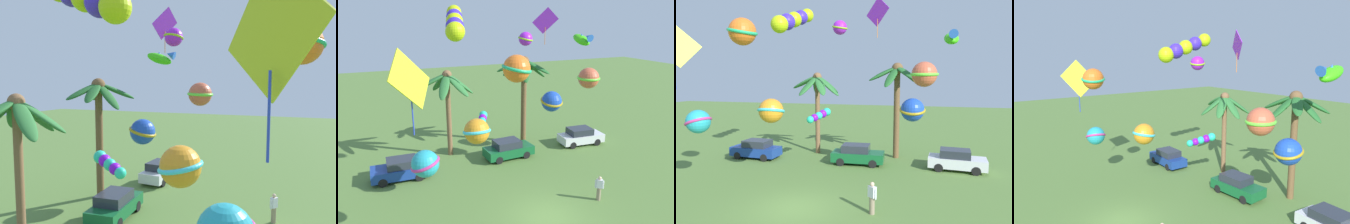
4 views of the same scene
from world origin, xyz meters
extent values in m
plane|color=#567A38|center=(0.00, 0.00, 0.00)|extent=(120.00, 120.00, 0.00)
cylinder|color=brown|center=(-2.70, 11.13, 3.32)|extent=(0.40, 0.40, 6.64)
ellipsoid|color=#2D7033|center=(-1.71, 10.98, 5.90)|extent=(2.29, 1.06, 1.92)
ellipsoid|color=#2D7033|center=(-2.03, 11.94, 5.97)|extent=(2.03, 2.23, 1.79)
ellipsoid|color=#2D7033|center=(-3.05, 12.08, 5.92)|extent=(1.45, 2.34, 1.89)
ellipsoid|color=#2D7033|center=(-3.88, 11.28, 6.19)|extent=(2.58, 1.04, 1.38)
ellipsoid|color=#2D7033|center=(-3.15, 10.21, 5.93)|extent=(1.65, 2.33, 1.87)
ellipsoid|color=#2D7033|center=(-2.14, 10.25, 5.95)|extent=(1.85, 2.31, 1.82)
sphere|color=brown|center=(-2.70, 11.13, 6.64)|extent=(0.76, 0.76, 0.76)
cylinder|color=brown|center=(4.06, 11.25, 3.66)|extent=(0.47, 0.47, 7.32)
ellipsoid|color=#236028|center=(5.05, 11.21, 6.65)|extent=(2.19, 0.79, 1.82)
ellipsoid|color=#236028|center=(4.90, 11.99, 6.85)|extent=(2.26, 2.11, 1.45)
ellipsoid|color=#236028|center=(3.87, 12.38, 6.90)|extent=(1.09, 2.50, 1.36)
ellipsoid|color=#236028|center=(2.96, 11.66, 6.95)|extent=(2.55, 1.51, 1.25)
ellipsoid|color=#236028|center=(2.96, 10.95, 6.88)|extent=(2.51, 1.33, 1.38)
ellipsoid|color=#236028|center=(3.70, 10.33, 6.65)|extent=(1.44, 2.28, 1.82)
ellipsoid|color=#236028|center=(4.78, 10.34, 6.94)|extent=(2.07, 2.36, 1.28)
sphere|color=brown|center=(4.06, 11.25, 7.32)|extent=(0.90, 0.90, 0.90)
cube|color=#145B2D|center=(1.43, 8.59, 0.60)|extent=(3.98, 1.90, 0.70)
cube|color=#282D38|center=(1.28, 8.58, 1.23)|extent=(2.10, 1.60, 0.56)
cylinder|color=black|center=(2.60, 9.43, 0.30)|extent=(0.61, 0.21, 0.60)
cylinder|color=black|center=(2.68, 7.87, 0.30)|extent=(0.61, 0.21, 0.60)
cylinder|color=black|center=(0.19, 9.31, 0.30)|extent=(0.61, 0.21, 0.60)
cylinder|color=black|center=(0.27, 7.74, 0.30)|extent=(0.61, 0.21, 0.60)
cube|color=navy|center=(-7.04, 8.20, 0.60)|extent=(3.96, 1.84, 0.70)
cube|color=#282D38|center=(-6.89, 8.19, 1.23)|extent=(2.08, 1.57, 0.56)
cylinder|color=black|center=(-8.27, 7.46, 0.30)|extent=(0.61, 0.20, 0.60)
cylinder|color=black|center=(-8.22, 9.02, 0.30)|extent=(0.61, 0.20, 0.60)
cylinder|color=black|center=(-5.86, 7.37, 0.30)|extent=(0.61, 0.20, 0.60)
cylinder|color=black|center=(-5.80, 8.94, 0.30)|extent=(0.61, 0.20, 0.60)
cube|color=silver|center=(8.57, 8.78, 0.60)|extent=(4.02, 2.01, 0.70)
cube|color=#282D38|center=(8.42, 8.79, 1.23)|extent=(2.14, 1.65, 0.56)
cylinder|color=black|center=(9.84, 9.46, 0.30)|extent=(0.61, 0.23, 0.60)
cylinder|color=black|center=(9.71, 7.90, 0.30)|extent=(0.61, 0.23, 0.60)
cylinder|color=black|center=(7.43, 9.65, 0.30)|extent=(0.61, 0.23, 0.60)
cylinder|color=black|center=(7.30, 8.10, 0.30)|extent=(0.61, 0.23, 0.60)
cylinder|color=gray|center=(3.89, 0.37, 0.42)|extent=(0.26, 0.26, 0.84)
cube|color=silver|center=(3.89, 0.37, 1.11)|extent=(0.44, 0.41, 0.54)
sphere|color=beige|center=(3.89, 0.37, 1.48)|extent=(0.21, 0.21, 0.21)
cylinder|color=silver|center=(4.08, 0.24, 1.06)|extent=(0.09, 0.09, 0.52)
cylinder|color=silver|center=(3.70, 0.50, 1.06)|extent=(0.09, 0.09, 0.52)
sphere|color=#24D5A8|center=(-0.87, 8.04, 4.00)|extent=(0.62, 0.62, 0.62)
sphere|color=#8410E9|center=(-1.05, 7.66, 3.90)|extent=(0.59, 0.59, 0.59)
sphere|color=#24D5A8|center=(-1.24, 7.29, 3.79)|extent=(0.57, 0.57, 0.57)
sphere|color=#8410E9|center=(-1.43, 6.91, 3.69)|extent=(0.54, 0.54, 0.54)
sphere|color=#24D5A8|center=(-1.62, 6.54, 3.58)|extent=(0.52, 0.52, 0.52)
sphere|color=#BBD912|center=(-3.40, 5.65, 10.14)|extent=(1.19, 1.19, 1.19)
sphere|color=#3E25D0|center=(-3.20, 6.41, 10.42)|extent=(1.14, 1.14, 1.14)
sphere|color=#BBD912|center=(-3.00, 7.17, 10.70)|extent=(1.10, 1.10, 1.10)
sphere|color=#3E25D0|center=(-2.80, 7.93, 10.99)|extent=(1.05, 1.05, 1.05)
sphere|color=#BBD912|center=(-2.60, 8.69, 11.27)|extent=(1.00, 1.00, 1.00)
sphere|color=#A220DD|center=(1.01, 5.04, 9.65)|extent=(0.88, 0.88, 0.88)
torus|color=#93C51C|center=(1.01, 5.04, 9.65)|extent=(1.35, 1.35, 0.32)
sphere|color=#CB5A3B|center=(6.15, 5.09, 6.75)|extent=(1.50, 1.50, 1.50)
torus|color=#66E437|center=(6.15, 5.09, 6.75)|extent=(1.79, 1.79, 0.24)
sphere|color=blue|center=(5.40, 8.78, 4.25)|extent=(1.69, 1.69, 1.69)
torus|color=#AF8F19|center=(5.40, 8.78, 4.25)|extent=(1.97, 1.96, 0.70)
cube|color=#9E2AE3|center=(3.16, 6.32, 10.74)|extent=(1.60, 0.89, 1.78)
cylinder|color=orange|center=(3.16, 6.32, 9.71)|extent=(0.04, 0.04, 1.17)
sphere|color=orange|center=(-2.25, -0.53, 8.71)|extent=(1.29, 1.29, 1.29)
torus|color=#21B46E|center=(-2.25, -0.53, 8.71)|extent=(1.81, 1.81, 0.44)
cube|color=yellow|center=(-6.96, 0.19, 8.42)|extent=(2.04, 2.01, 2.72)
cylinder|color=blue|center=(-6.96, 0.19, 6.82)|extent=(0.06, 0.06, 1.83)
sphere|color=#24A2B6|center=(-6.42, 1.11, 4.03)|extent=(1.37, 1.37, 1.37)
torus|color=#CB3589|center=(-6.42, 1.11, 4.03)|extent=(1.82, 1.84, 0.65)
sphere|color=orange|center=(-2.96, 3.36, 4.52)|extent=(1.52, 1.52, 1.52)
torus|color=#3FD6E8|center=(-2.96, 3.36, 4.52)|extent=(1.79, 1.79, 0.51)
ellipsoid|color=#3BD114|center=(7.86, 8.59, 9.19)|extent=(1.02, 2.04, 1.23)
cone|color=blue|center=(7.89, 7.74, 9.45)|extent=(0.63, 0.78, 0.75)
cone|color=blue|center=(7.86, 8.59, 9.50)|extent=(0.39, 0.39, 0.39)
camera|label=1|loc=(-13.49, -0.15, 7.50)|focal=34.04mm
camera|label=2|loc=(-8.91, -14.55, 11.05)|focal=36.19mm
camera|label=3|loc=(6.15, -13.49, 6.50)|focal=32.38mm
camera|label=4|loc=(16.99, -8.16, 10.25)|focal=34.87mm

